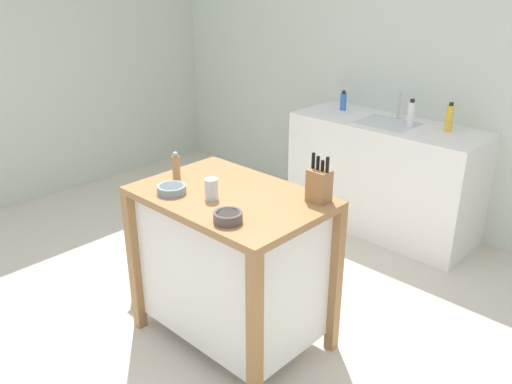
{
  "coord_description": "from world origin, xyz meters",
  "views": [
    {
      "loc": [
        1.86,
        -1.58,
        2.04
      ],
      "look_at": [
        -0.01,
        0.4,
        0.88
      ],
      "focal_mm": 37.1,
      "sensor_mm": 36.0,
      "label": 1
    }
  ],
  "objects_px": {
    "knife_block": "(319,185)",
    "bottle_spray_cleaner": "(449,118)",
    "kitchen_island": "(232,261)",
    "bottle_dish_soap": "(411,114)",
    "trash_bin": "(161,244)",
    "pepper_grinder": "(176,167)",
    "sink_faucet": "(399,106)",
    "bowl_ceramic_wide": "(172,189)",
    "bowl_stoneware_deep": "(228,217)",
    "drinking_cup": "(211,189)",
    "bottle_hand_soap": "(343,101)"
  },
  "relations": [
    {
      "from": "kitchen_island",
      "to": "bowl_ceramic_wide",
      "type": "distance_m",
      "value": 0.53
    },
    {
      "from": "bottle_hand_soap",
      "to": "bowl_ceramic_wide",
      "type": "bearing_deg",
      "value": -79.52
    },
    {
      "from": "knife_block",
      "to": "bottle_spray_cleaner",
      "type": "height_order",
      "value": "knife_block"
    },
    {
      "from": "drinking_cup",
      "to": "trash_bin",
      "type": "bearing_deg",
      "value": 166.77
    },
    {
      "from": "pepper_grinder",
      "to": "bottle_spray_cleaner",
      "type": "height_order",
      "value": "bottle_spray_cleaner"
    },
    {
      "from": "kitchen_island",
      "to": "sink_faucet",
      "type": "relative_size",
      "value": 4.69
    },
    {
      "from": "bottle_dish_soap",
      "to": "pepper_grinder",
      "type": "bearing_deg",
      "value": -101.63
    },
    {
      "from": "kitchen_island",
      "to": "bowl_stoneware_deep",
      "type": "distance_m",
      "value": 0.55
    },
    {
      "from": "kitchen_island",
      "to": "drinking_cup",
      "type": "relative_size",
      "value": 9.21
    },
    {
      "from": "sink_faucet",
      "to": "bowl_ceramic_wide",
      "type": "bearing_deg",
      "value": -92.34
    },
    {
      "from": "sink_faucet",
      "to": "bottle_hand_soap",
      "type": "distance_m",
      "value": 0.49
    },
    {
      "from": "trash_bin",
      "to": "bottle_dish_soap",
      "type": "relative_size",
      "value": 2.91
    },
    {
      "from": "drinking_cup",
      "to": "bottle_hand_soap",
      "type": "bearing_deg",
      "value": 106.51
    },
    {
      "from": "kitchen_island",
      "to": "bottle_dish_soap",
      "type": "height_order",
      "value": "bottle_dish_soap"
    },
    {
      "from": "bottle_spray_cleaner",
      "to": "knife_block",
      "type": "bearing_deg",
      "value": -86.81
    },
    {
      "from": "bowl_ceramic_wide",
      "to": "pepper_grinder",
      "type": "distance_m",
      "value": 0.19
    },
    {
      "from": "drinking_cup",
      "to": "sink_faucet",
      "type": "xyz_separation_m",
      "value": [
        -0.12,
        2.12,
        0.04
      ]
    },
    {
      "from": "sink_faucet",
      "to": "pepper_grinder",
      "type": "bearing_deg",
      "value": -95.92
    },
    {
      "from": "bowl_stoneware_deep",
      "to": "trash_bin",
      "type": "distance_m",
      "value": 1.22
    },
    {
      "from": "knife_block",
      "to": "bottle_spray_cleaner",
      "type": "relative_size",
      "value": 1.15
    },
    {
      "from": "bowl_stoneware_deep",
      "to": "pepper_grinder",
      "type": "relative_size",
      "value": 0.82
    },
    {
      "from": "bowl_stoneware_deep",
      "to": "drinking_cup",
      "type": "bearing_deg",
      "value": 153.33
    },
    {
      "from": "bottle_spray_cleaner",
      "to": "bowl_ceramic_wide",
      "type": "bearing_deg",
      "value": -103.91
    },
    {
      "from": "pepper_grinder",
      "to": "bottle_dish_soap",
      "type": "xyz_separation_m",
      "value": [
        0.4,
        1.94,
        0.01
      ]
    },
    {
      "from": "bowl_ceramic_wide",
      "to": "bottle_dish_soap",
      "type": "distance_m",
      "value": 2.09
    },
    {
      "from": "knife_block",
      "to": "bottle_hand_soap",
      "type": "height_order",
      "value": "knife_block"
    },
    {
      "from": "bowl_stoneware_deep",
      "to": "bowl_ceramic_wide",
      "type": "distance_m",
      "value": 0.47
    },
    {
      "from": "bowl_stoneware_deep",
      "to": "bottle_spray_cleaner",
      "type": "bearing_deg",
      "value": 88.28
    },
    {
      "from": "sink_faucet",
      "to": "bottle_spray_cleaner",
      "type": "relative_size",
      "value": 1.0
    },
    {
      "from": "kitchen_island",
      "to": "trash_bin",
      "type": "relative_size",
      "value": 1.64
    },
    {
      "from": "pepper_grinder",
      "to": "bottle_spray_cleaner",
      "type": "bearing_deg",
      "value": 71.95
    },
    {
      "from": "kitchen_island",
      "to": "knife_block",
      "type": "distance_m",
      "value": 0.69
    },
    {
      "from": "pepper_grinder",
      "to": "bottle_hand_soap",
      "type": "height_order",
      "value": "pepper_grinder"
    },
    {
      "from": "drinking_cup",
      "to": "trash_bin",
      "type": "relative_size",
      "value": 0.18
    },
    {
      "from": "kitchen_island",
      "to": "drinking_cup",
      "type": "bearing_deg",
      "value": -101.81
    },
    {
      "from": "trash_bin",
      "to": "bottle_dish_soap",
      "type": "xyz_separation_m",
      "value": [
        0.79,
        1.8,
        0.7
      ]
    },
    {
      "from": "drinking_cup",
      "to": "sink_faucet",
      "type": "distance_m",
      "value": 2.12
    },
    {
      "from": "trash_bin",
      "to": "sink_faucet",
      "type": "distance_m",
      "value": 2.16
    },
    {
      "from": "pepper_grinder",
      "to": "kitchen_island",
      "type": "bearing_deg",
      "value": 11.06
    },
    {
      "from": "pepper_grinder",
      "to": "sink_faucet",
      "type": "bearing_deg",
      "value": 84.08
    },
    {
      "from": "pepper_grinder",
      "to": "bottle_dish_soap",
      "type": "relative_size",
      "value": 0.79
    },
    {
      "from": "pepper_grinder",
      "to": "drinking_cup",
      "type": "bearing_deg",
      "value": -6.81
    },
    {
      "from": "drinking_cup",
      "to": "bottle_dish_soap",
      "type": "xyz_separation_m",
      "value": [
        0.06,
        1.98,
        0.03
      ]
    },
    {
      "from": "bottle_hand_soap",
      "to": "kitchen_island",
      "type": "bearing_deg",
      "value": -71.99
    },
    {
      "from": "bowl_ceramic_wide",
      "to": "bottle_hand_soap",
      "type": "height_order",
      "value": "bottle_hand_soap"
    },
    {
      "from": "bottle_spray_cleaner",
      "to": "bottle_hand_soap",
      "type": "distance_m",
      "value": 0.93
    },
    {
      "from": "bowl_ceramic_wide",
      "to": "bottle_spray_cleaner",
      "type": "relative_size",
      "value": 0.7
    },
    {
      "from": "knife_block",
      "to": "bottle_hand_soap",
      "type": "xyz_separation_m",
      "value": [
        -1.03,
        1.7,
        -0.03
      ]
    },
    {
      "from": "kitchen_island",
      "to": "knife_block",
      "type": "height_order",
      "value": "knife_block"
    },
    {
      "from": "sink_faucet",
      "to": "bottle_hand_soap",
      "type": "bearing_deg",
      "value": -172.86
    }
  ]
}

